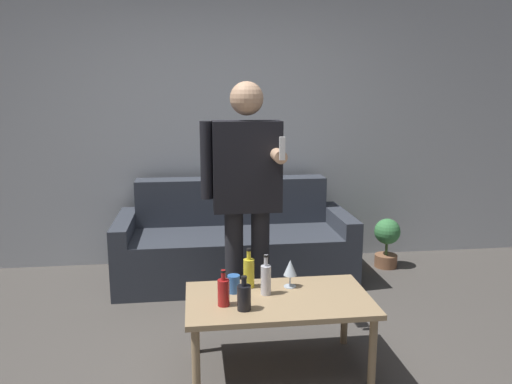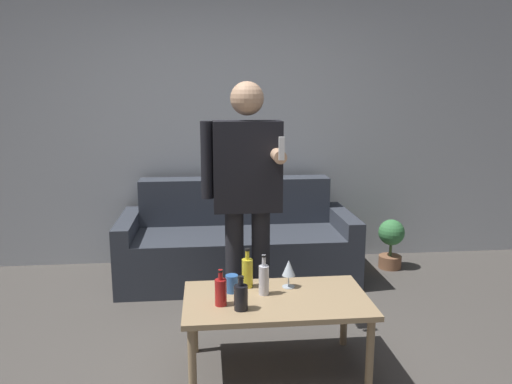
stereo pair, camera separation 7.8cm
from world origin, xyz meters
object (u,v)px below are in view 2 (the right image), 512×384
(bottle_orange, at_px, (221,291))
(coffee_table, at_px, (276,305))
(couch, at_px, (237,243))
(person_standing_front, at_px, (247,186))

(bottle_orange, bearing_deg, coffee_table, 12.30)
(couch, xyz_separation_m, person_standing_front, (0.01, -0.89, 0.67))
(coffee_table, distance_m, bottle_orange, 0.35)
(couch, xyz_separation_m, bottle_orange, (-0.19, -1.60, 0.23))
(couch, bearing_deg, person_standing_front, -89.36)
(couch, distance_m, bottle_orange, 1.63)
(coffee_table, height_order, person_standing_front, person_standing_front)
(couch, height_order, bottle_orange, couch)
(coffee_table, xyz_separation_m, bottle_orange, (-0.31, -0.07, 0.13))
(couch, distance_m, coffee_table, 1.54)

